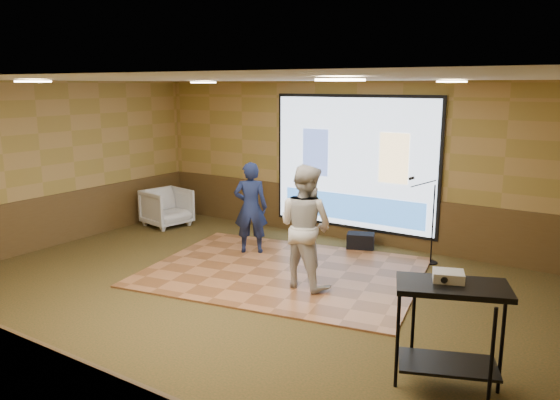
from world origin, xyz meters
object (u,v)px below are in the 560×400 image
Objects in this scene: dance_floor at (283,272)px; duffel_bag at (361,241)px; player_right at (305,226)px; projector at (448,276)px; av_table at (451,314)px; player_left at (251,208)px; projector_screen at (353,164)px; banquet_chair at (167,208)px; mic_stand at (429,234)px.

dance_floor is 8.71× the size of duffel_bag.
projector is (2.50, -1.56, 0.21)m from player_right.
player_right is at bearing -86.91° from duffel_bag.
projector is at bearing 136.01° from av_table.
projector is at bearing -31.73° from dance_floor.
player_right is 2.95m from projector.
player_left is 2.10m from duffel_bag.
banquet_chair is (-3.75, -1.12, -1.08)m from projector_screen.
projector is (3.01, -4.18, -0.33)m from projector_screen.
player_left is 4.91m from av_table.
projector is (-0.07, 0.06, 0.35)m from av_table.
duffel_bag is (-2.62, 3.74, -0.99)m from projector.
projector_screen is at bearing -155.07° from player_left.
projector_screen is 11.62× the size of projector.
projector is at bearing -55.02° from duffel_bag.
dance_floor is 2.90× the size of mic_stand.
av_table is at bearing 155.63° from player_right.
mic_stand is (-1.42, 3.74, -0.30)m from av_table.
dance_floor is at bearing -22.93° from player_right.
player_right is (0.51, -2.62, -0.54)m from projector_screen.
banquet_chair is at bearing -44.50° from player_left.
projector reaches higher than av_table.
mic_stand is 5.44m from banquet_chair.
projector_screen is at bearing 125.95° from av_table.
player_right is 1.25× the size of mic_stand.
projector_screen is at bearing -62.39° from banquet_chair.
banquet_chair is (-4.27, 1.50, -0.54)m from player_right.
banquet_chair is (-6.83, 3.13, -0.40)m from av_table.
player_right is at bearing -78.97° from projector_screen.
player_right is 1.65× the size of av_table.
player_left is at bearing -21.06° from player_right.
duffel_bag is at bearing -69.66° from banquet_chair.
projector is 4.67m from duffel_bag.
dance_floor is at bearing -92.67° from projector_screen.
projector is at bearing 155.99° from player_right.
mic_stand is at bearing 90.66° from projector.
av_table is at bearing 117.25° from player_left.
projector_screen is 2.73m from player_right.
player_right is (0.62, -0.37, 0.92)m from dance_floor.
duffel_bag is (-2.68, 3.81, -0.64)m from av_table.
player_left is 1.11× the size of mic_stand.
player_left is 5.62× the size of projector.
projector_screen is 2.30× the size of mic_stand.
projector is at bearing -68.71° from mic_stand.
player_right reaches higher than banquet_chair.
projector_screen reaches higher than duffel_bag.
projector_screen reaches higher than player_right.
banquet_chair is at bearing -170.70° from duffel_bag.
player_left is 1.88m from player_right.
av_table is at bearing -54.80° from duffel_bag.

